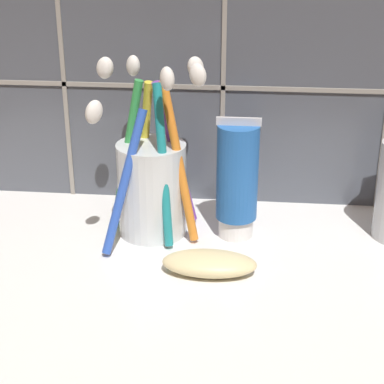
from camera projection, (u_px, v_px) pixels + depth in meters
The scene contains 5 objects.
sink_counter at pixel (191, 281), 61.54cm from camera, with size 72.19×35.08×2.00cm, color white.
tile_wall_backsplash at pixel (208, 41), 69.90cm from camera, with size 82.19×1.72×41.20cm.
toothbrush_cup at pixel (152, 181), 66.48cm from camera, with size 11.69×12.57×18.91cm.
toothpaste_tube at pixel (237, 180), 65.56cm from camera, with size 4.48×4.27×13.00cm.
soap_bar at pixel (209, 263), 60.54cm from camera, with size 8.99×4.36×2.07cm, color beige.
Camera 1 is at (5.39, -52.69, 33.48)cm, focal length 60.00 mm.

